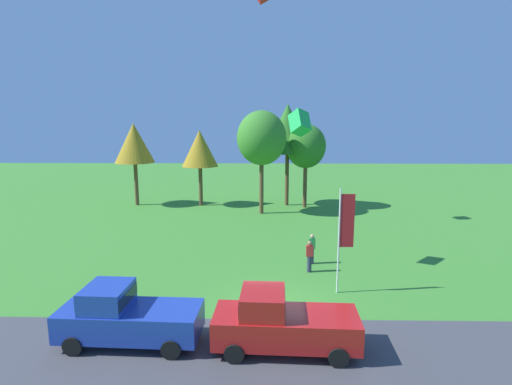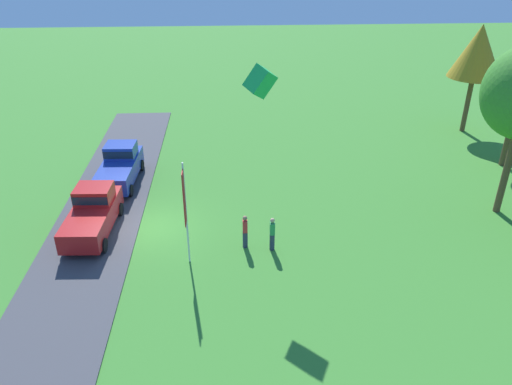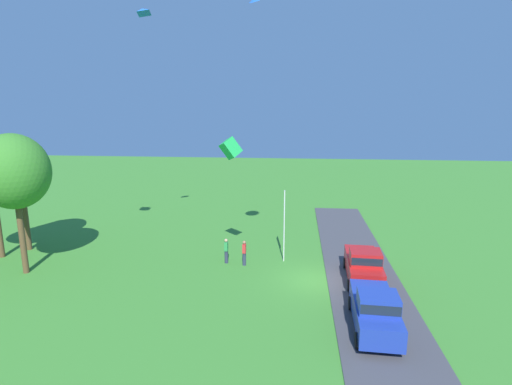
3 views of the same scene
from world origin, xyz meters
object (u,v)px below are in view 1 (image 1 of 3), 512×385
person_on_lawn (312,249)px  tree_center_back (262,138)px  flag_banner (344,228)px  tree_far_right (200,149)px  tree_lone_near (134,143)px  tree_far_left (288,129)px  car_pickup_far_end (125,315)px  person_beside_suv (309,256)px  kite_box_mid_center (300,123)px  tree_left_of_center (306,147)px  car_pickup_near_entrance (280,321)px

person_on_lawn → tree_center_back: bearing=103.1°
flag_banner → tree_far_right: bearing=116.3°
tree_lone_near → tree_far_left: (14.34, 0.20, 1.34)m
car_pickup_far_end → flag_banner: bearing=27.7°
tree_lone_near → tree_far_left: tree_far_left is taller
car_pickup_far_end → person_beside_suv: bearing=43.9°
kite_box_mid_center → person_on_lawn: bearing=31.9°
tree_far_right → tree_left_of_center: tree_left_of_center is taller
tree_lone_near → tree_far_right: size_ratio=1.09×
kite_box_mid_center → car_pickup_near_entrance: bearing=-98.9°
person_beside_suv → tree_left_of_center: 17.03m
person_on_lawn → tree_lone_near: (-14.85, 15.74, 5.00)m
tree_center_back → tree_far_left: 4.31m
tree_left_of_center → tree_far_right: bearing=176.2°
person_on_lawn → tree_far_right: bearing=119.0°
tree_far_right → tree_far_left: size_ratio=0.75×
tree_left_of_center → flag_banner: 19.05m
person_beside_suv → tree_center_back: 15.04m
car_pickup_near_entrance → person_beside_suv: 7.70m
car_pickup_near_entrance → tree_far_left: size_ratio=0.53×
tree_lone_near → person_beside_suv: bearing=-49.4°
car_pickup_near_entrance → person_beside_suv: bearing=76.0°
person_on_lawn → tree_far_left: size_ratio=0.18×
car_pickup_near_entrance → flag_banner: (3.11, 4.87, 2.04)m
tree_center_back → flag_banner: size_ratio=1.78×
tree_center_back → tree_far_left: size_ratio=0.93×
car_pickup_near_entrance → tree_center_back: tree_center_back is taller
flag_banner → tree_left_of_center: bearing=89.6°
tree_far_right → flag_banner: bearing=-63.7°
car_pickup_far_end → tree_far_left: (7.17, 24.33, 6.12)m
person_on_lawn → tree_left_of_center: 15.81m
tree_far_left → tree_left_of_center: 2.44m
car_pickup_near_entrance → tree_center_back: size_ratio=0.57×
tree_far_right → flag_banner: 21.91m
car_pickup_far_end → tree_far_left: 26.09m
car_pickup_near_entrance → tree_left_of_center: (3.26, 23.75, 4.55)m
tree_lone_near → car_pickup_far_end: bearing=-73.4°
car_pickup_near_entrance → flag_banner: flag_banner is taller
tree_far_left → flag_banner: (1.48, -19.80, -4.08)m
tree_left_of_center → kite_box_mid_center: size_ratio=7.04×
car_pickup_near_entrance → person_on_lawn: 8.99m
kite_box_mid_center → tree_left_of_center: bearing=82.7°
tree_far_right → tree_far_left: (8.19, 0.26, 1.83)m
tree_far_left → tree_left_of_center: tree_far_left is taller
car_pickup_near_entrance → tree_far_left: tree_far_left is taller
person_on_lawn → tree_far_right: tree_far_right is taller
tree_left_of_center → kite_box_mid_center: kite_box_mid_center is taller
car_pickup_far_end → flag_banner: 9.97m
person_on_lawn → kite_box_mid_center: bearing=-148.1°
car_pickup_far_end → tree_left_of_center: size_ratio=0.66×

